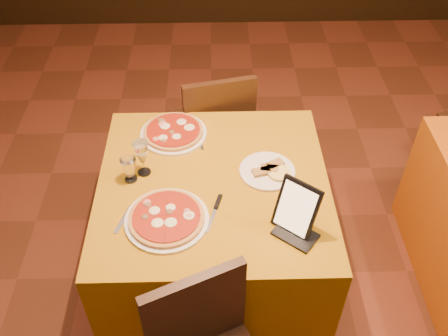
{
  "coord_description": "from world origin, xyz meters",
  "views": [
    {
      "loc": [
        -0.35,
        -1.22,
        2.43
      ],
      "look_at": [
        -0.31,
        0.43,
        0.86
      ],
      "focal_mm": 40.0,
      "sensor_mm": 36.0,
      "label": 1
    }
  ],
  "objects_px": {
    "main_table": "(214,232)",
    "tablet": "(296,208)",
    "pizza_near": "(167,219)",
    "chair_main_far": "(213,126)",
    "water_glass": "(129,170)",
    "pizza_far": "(173,132)",
    "wine_glass": "(142,158)"
  },
  "relations": [
    {
      "from": "chair_main_far",
      "to": "pizza_near",
      "type": "distance_m",
      "value": 1.09
    },
    {
      "from": "main_table",
      "to": "pizza_far",
      "type": "distance_m",
      "value": 0.57
    },
    {
      "from": "wine_glass",
      "to": "tablet",
      "type": "xyz_separation_m",
      "value": [
        0.68,
        -0.35,
        0.03
      ]
    },
    {
      "from": "chair_main_far",
      "to": "pizza_near",
      "type": "relative_size",
      "value": 2.44
    },
    {
      "from": "chair_main_far",
      "to": "water_glass",
      "type": "height_order",
      "value": "chair_main_far"
    },
    {
      "from": "pizza_far",
      "to": "water_glass",
      "type": "height_order",
      "value": "water_glass"
    },
    {
      "from": "pizza_far",
      "to": "wine_glass",
      "type": "bearing_deg",
      "value": -114.17
    },
    {
      "from": "pizza_near",
      "to": "tablet",
      "type": "distance_m",
      "value": 0.57
    },
    {
      "from": "main_table",
      "to": "chair_main_far",
      "type": "xyz_separation_m",
      "value": [
        0.0,
        0.79,
        0.08
      ]
    },
    {
      "from": "main_table",
      "to": "pizza_near",
      "type": "xyz_separation_m",
      "value": [
        -0.21,
        -0.24,
        0.39
      ]
    },
    {
      "from": "main_table",
      "to": "tablet",
      "type": "xyz_separation_m",
      "value": [
        0.35,
        -0.28,
        0.49
      ]
    },
    {
      "from": "main_table",
      "to": "tablet",
      "type": "bearing_deg",
      "value": -38.9
    },
    {
      "from": "main_table",
      "to": "pizza_far",
      "type": "xyz_separation_m",
      "value": [
        -0.21,
        0.36,
        0.39
      ]
    },
    {
      "from": "main_table",
      "to": "chair_main_far",
      "type": "bearing_deg",
      "value": 90.0
    },
    {
      "from": "water_glass",
      "to": "wine_glass",
      "type": "bearing_deg",
      "value": 38.34
    },
    {
      "from": "tablet",
      "to": "wine_glass",
      "type": "bearing_deg",
      "value": -168.74
    },
    {
      "from": "pizza_near",
      "to": "tablet",
      "type": "height_order",
      "value": "tablet"
    },
    {
      "from": "wine_glass",
      "to": "tablet",
      "type": "height_order",
      "value": "tablet"
    },
    {
      "from": "water_glass",
      "to": "tablet",
      "type": "relative_size",
      "value": 0.53
    },
    {
      "from": "pizza_far",
      "to": "wine_glass",
      "type": "height_order",
      "value": "wine_glass"
    },
    {
      "from": "pizza_near",
      "to": "pizza_far",
      "type": "height_order",
      "value": "same"
    },
    {
      "from": "chair_main_far",
      "to": "pizza_near",
      "type": "height_order",
      "value": "chair_main_far"
    },
    {
      "from": "water_glass",
      "to": "pizza_near",
      "type": "bearing_deg",
      "value": -54.7
    },
    {
      "from": "tablet",
      "to": "main_table",
      "type": "bearing_deg",
      "value": 179.8
    },
    {
      "from": "main_table",
      "to": "wine_glass",
      "type": "bearing_deg",
      "value": 167.64
    },
    {
      "from": "pizza_near",
      "to": "tablet",
      "type": "relative_size",
      "value": 1.53
    },
    {
      "from": "chair_main_far",
      "to": "tablet",
      "type": "xyz_separation_m",
      "value": [
        0.35,
        -1.07,
        0.41
      ]
    },
    {
      "from": "main_table",
      "to": "pizza_far",
      "type": "bearing_deg",
      "value": 119.95
    },
    {
      "from": "chair_main_far",
      "to": "pizza_near",
      "type": "bearing_deg",
      "value": 65.66
    },
    {
      "from": "wine_glass",
      "to": "tablet",
      "type": "relative_size",
      "value": 0.78
    },
    {
      "from": "pizza_far",
      "to": "wine_glass",
      "type": "relative_size",
      "value": 1.83
    },
    {
      "from": "pizza_near",
      "to": "water_glass",
      "type": "distance_m",
      "value": 0.33
    }
  ]
}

